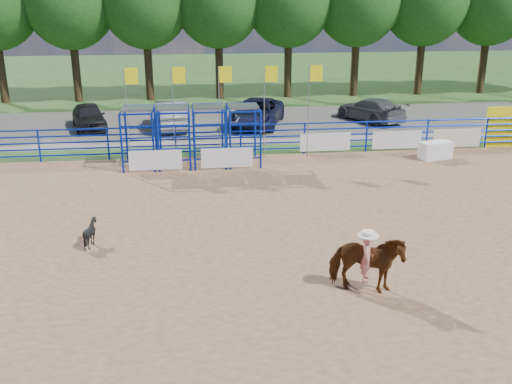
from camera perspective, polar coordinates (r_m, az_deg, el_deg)
ground at (r=17.26m, az=1.65°, el=-5.11°), size 120.00×120.00×0.00m
arena_dirt at (r=17.26m, az=1.65°, el=-5.08°), size 30.00×20.00×0.02m
gravel_strip at (r=33.42m, az=-2.69°, el=6.80°), size 40.00×10.00×0.01m
announcer_table at (r=27.24m, az=17.49°, el=4.00°), size 1.59×1.03×0.78m
horse_and_rider at (r=14.41m, az=10.98°, el=-6.77°), size 2.03×1.42×2.26m
calf at (r=17.59m, az=-16.22°, el=-3.92°), size 0.98×0.96×0.81m
car_a at (r=33.35m, az=-16.38°, el=7.27°), size 2.62×4.41×1.41m
car_b at (r=32.57m, az=-8.56°, el=7.67°), size 2.17×4.81×1.53m
car_c at (r=32.75m, az=0.09°, el=7.93°), size 4.03×5.95×1.51m
car_d at (r=34.75m, az=11.39°, el=8.07°), size 3.68×5.05×1.36m
perimeter_fence at (r=16.97m, az=1.67°, el=-2.80°), size 30.10×20.10×1.50m
chute_assembly at (r=25.10m, az=-5.65°, el=5.56°), size 19.32×2.41×4.20m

